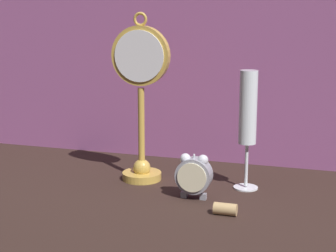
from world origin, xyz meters
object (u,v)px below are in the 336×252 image
(pocket_watch_on_stand, at_px, (141,99))
(champagne_flute, at_px, (248,116))
(alarm_clock_twin_bell, at_px, (194,174))
(wine_cork, at_px, (225,209))

(pocket_watch_on_stand, xyz_separation_m, champagne_flute, (0.23, 0.01, -0.03))
(pocket_watch_on_stand, bearing_deg, champagne_flute, 2.08)
(pocket_watch_on_stand, distance_m, alarm_clock_twin_bell, 0.21)
(alarm_clock_twin_bell, height_order, wine_cork, alarm_clock_twin_bell)
(wine_cork, bearing_deg, alarm_clock_twin_bell, 139.06)
(pocket_watch_on_stand, bearing_deg, alarm_clock_twin_bell, -31.47)
(pocket_watch_on_stand, xyz_separation_m, alarm_clock_twin_bell, (0.14, -0.09, -0.13))
(pocket_watch_on_stand, relative_size, wine_cork, 8.53)
(alarm_clock_twin_bell, bearing_deg, champagne_flute, 47.35)
(alarm_clock_twin_bell, distance_m, wine_cork, 0.11)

